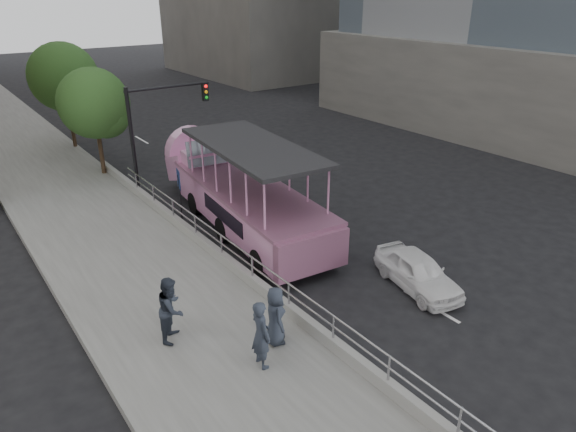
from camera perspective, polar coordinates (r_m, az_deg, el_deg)
name	(u,v)px	position (r m, az deg, el deg)	size (l,w,h in m)	color
ground	(364,289)	(17.54, 8.41, -8.03)	(160.00, 160.00, 0.00)	black
sidewalk	(96,226)	(22.82, -20.57, -1.03)	(5.50, 80.00, 0.30)	#999994
kerb_wall	(253,280)	(16.94, -3.95, -7.15)	(0.24, 30.00, 0.36)	#A2A29C
guardrail	(252,263)	(16.61, -4.01, -5.20)	(0.07, 22.00, 0.71)	#A9A9AD
duck_boat	(237,191)	(21.62, -5.68, 2.75)	(3.95, 11.75, 3.83)	black
car	(418,271)	(17.67, 14.22, -6.00)	(1.44, 3.57, 1.22)	white
pedestrian_near	(261,334)	(13.28, -3.03, -12.98)	(0.70, 0.46, 1.91)	#2B323F
pedestrian_mid	(172,308)	(14.54, -12.81, -9.99)	(0.93, 0.72, 1.90)	#2B323F
pedestrian_far	(275,316)	(14.09, -1.41, -11.02)	(0.83, 0.54, 1.70)	#2B323F
parking_sign	(180,190)	(21.67, -11.95, 2.81)	(0.15, 0.54, 2.46)	black
traffic_signal	(155,121)	(25.21, -14.56, 10.16)	(4.20, 0.32, 5.20)	black
street_tree_near	(96,106)	(27.82, -20.51, 11.37)	(3.52, 3.52, 5.72)	#3A2B1A
street_tree_far	(66,80)	(33.50, -23.45, 13.73)	(3.97, 3.97, 6.45)	#3A2B1A
tower_podium	(557,75)	(45.96, 27.74, 13.66)	(26.00, 26.00, 6.00)	gray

